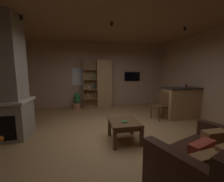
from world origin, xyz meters
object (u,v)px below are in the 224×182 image
(tissue_box, at_px, (185,85))
(table_book_0, at_px, (124,122))
(wall_mounted_tv, at_px, (132,76))
(dining_chair, at_px, (161,103))
(stone_fireplace, at_px, (5,84))
(coffee_table, at_px, (124,125))
(kitchen_bar_counter, at_px, (184,102))
(potted_floor_plant, at_px, (77,101))
(bookshelf_cabinet, at_px, (102,84))
(leather_couch, at_px, (211,166))

(tissue_box, relative_size, table_book_0, 0.96)
(wall_mounted_tv, bearing_deg, dining_chair, -83.18)
(stone_fireplace, bearing_deg, table_book_0, -16.72)
(coffee_table, bearing_deg, tissue_box, 26.71)
(dining_chair, bearing_deg, kitchen_bar_counter, -2.55)
(stone_fireplace, distance_m, dining_chair, 4.38)
(stone_fireplace, bearing_deg, potted_floor_plant, 57.65)
(stone_fireplace, height_order, table_book_0, stone_fireplace)
(kitchen_bar_counter, height_order, potted_floor_plant, kitchen_bar_counter)
(bookshelf_cabinet, xyz_separation_m, dining_chair, (1.72, -1.98, -0.50))
(wall_mounted_tv, bearing_deg, coffee_table, -111.94)
(leather_couch, bearing_deg, tissue_box, 57.35)
(kitchen_bar_counter, xyz_separation_m, dining_chair, (-0.84, 0.04, 0.00))
(stone_fireplace, distance_m, potted_floor_plant, 2.87)
(stone_fireplace, relative_size, wall_mounted_tv, 3.76)
(stone_fireplace, bearing_deg, kitchen_bar_counter, 5.27)
(tissue_box, distance_m, wall_mounted_tv, 2.44)
(wall_mounted_tv, bearing_deg, bookshelf_cabinet, -171.79)
(table_book_0, relative_size, wall_mounted_tv, 0.17)
(bookshelf_cabinet, bearing_deg, wall_mounted_tv, 8.21)
(coffee_table, xyz_separation_m, dining_chair, (1.64, 1.22, 0.15))
(tissue_box, bearing_deg, dining_chair, -176.89)
(stone_fireplace, height_order, bookshelf_cabinet, stone_fireplace)
(stone_fireplace, distance_m, wall_mounted_tv, 4.85)
(leather_couch, xyz_separation_m, table_book_0, (-0.79, 1.39, 0.17))
(bookshelf_cabinet, xyz_separation_m, coffee_table, (0.09, -3.20, -0.66))
(bookshelf_cabinet, relative_size, wall_mounted_tv, 2.77)
(bookshelf_cabinet, xyz_separation_m, potted_floor_plant, (-1.11, -0.20, -0.68))
(leather_couch, xyz_separation_m, coffee_table, (-0.77, 1.47, 0.07))
(stone_fireplace, xyz_separation_m, tissue_box, (5.17, 0.56, -0.18))
(kitchen_bar_counter, height_order, leather_couch, kitchen_bar_counter)
(bookshelf_cabinet, bearing_deg, potted_floor_plant, -169.91)
(tissue_box, xyz_separation_m, table_book_0, (-2.54, -1.35, -0.63))
(bookshelf_cabinet, bearing_deg, tissue_box, -36.58)
(wall_mounted_tv, bearing_deg, kitchen_bar_counter, -63.61)
(kitchen_bar_counter, xyz_separation_m, leather_couch, (-1.71, -2.65, -0.23))
(dining_chair, xyz_separation_m, potted_floor_plant, (-2.83, 1.78, -0.17))
(dining_chair, bearing_deg, potted_floor_plant, 147.76)
(tissue_box, distance_m, potted_floor_plant, 4.17)
(dining_chair, distance_m, wall_mounted_tv, 2.36)
(dining_chair, relative_size, wall_mounted_tv, 1.22)
(tissue_box, bearing_deg, kitchen_bar_counter, -114.58)
(potted_floor_plant, bearing_deg, leather_couch, -66.32)
(table_book_0, bearing_deg, bookshelf_cabinet, 91.15)
(bookshelf_cabinet, height_order, table_book_0, bookshelf_cabinet)
(leather_couch, bearing_deg, bookshelf_cabinet, 100.37)
(stone_fireplace, xyz_separation_m, kitchen_bar_counter, (5.13, 0.47, -0.76))
(bookshelf_cabinet, distance_m, potted_floor_plant, 1.31)
(bookshelf_cabinet, relative_size, leather_couch, 1.22)
(bookshelf_cabinet, height_order, kitchen_bar_counter, bookshelf_cabinet)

